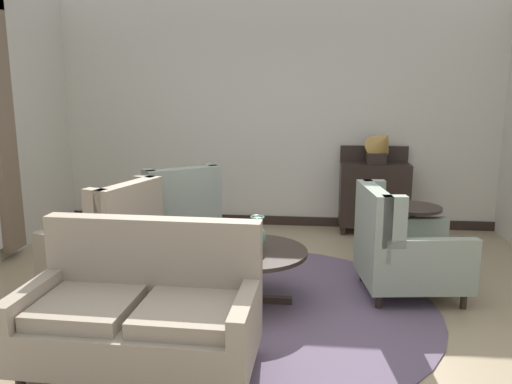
{
  "coord_description": "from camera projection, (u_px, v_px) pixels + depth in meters",
  "views": [
    {
      "loc": [
        0.47,
        -3.84,
        1.89
      ],
      "look_at": [
        -0.01,
        0.57,
        0.96
      ],
      "focal_mm": 36.5,
      "sensor_mm": 36.0,
      "label": 1
    }
  ],
  "objects": [
    {
      "name": "ground",
      "position": [
        249.0,
        323.0,
        4.18
      ],
      "size": [
        8.58,
        8.58,
        0.0
      ],
      "primitive_type": "plane",
      "color": "#9E896B"
    },
    {
      "name": "wall_back",
      "position": [
        277.0,
        114.0,
        6.85
      ],
      "size": [
        5.97,
        0.08,
        2.99
      ],
      "primitive_type": "cube",
      "color": "beige",
      "rests_on": "ground"
    },
    {
      "name": "baseboard_back",
      "position": [
        276.0,
        220.0,
        7.09
      ],
      "size": [
        5.81,
        0.03,
        0.12
      ],
      "primitive_type": "cube",
      "color": "black",
      "rests_on": "ground"
    },
    {
      "name": "area_rug",
      "position": [
        253.0,
        307.0,
        4.47
      ],
      "size": [
        3.15,
        3.15,
        0.01
      ],
      "primitive_type": "cylinder",
      "color": "#5B4C60",
      "rests_on": "ground"
    },
    {
      "name": "coffee_table",
      "position": [
        251.0,
        259.0,
        4.48
      ],
      "size": [
        0.98,
        0.98,
        0.49
      ],
      "color": "black",
      "rests_on": "ground"
    },
    {
      "name": "porcelain_vase",
      "position": [
        257.0,
        236.0,
        4.4
      ],
      "size": [
        0.15,
        0.15,
        0.31
      ],
      "color": "#4C7A66",
      "rests_on": "coffee_table"
    },
    {
      "name": "settee",
      "position": [
        142.0,
        313.0,
        3.43
      ],
      "size": [
        1.54,
        0.84,
        0.98
      ],
      "rotation": [
        0.0,
        0.0,
        -0.03
      ],
      "color": "gray",
      "rests_on": "ground"
    },
    {
      "name": "armchair_near_sideboard",
      "position": [
        109.0,
        246.0,
        4.77
      ],
      "size": [
        1.07,
        1.01,
        1.04
      ],
      "rotation": [
        0.0,
        0.0,
        4.39
      ],
      "color": "gray",
      "rests_on": "ground"
    },
    {
      "name": "armchair_near_window",
      "position": [
        403.0,
        250.0,
        4.67
      ],
      "size": [
        0.98,
        0.9,
        1.0
      ],
      "rotation": [
        0.0,
        0.0,
        1.7
      ],
      "color": "gray",
      "rests_on": "ground"
    },
    {
      "name": "armchair_beside_settee",
      "position": [
        175.0,
        219.0,
        5.69
      ],
      "size": [
        1.18,
        1.2,
        1.04
      ],
      "rotation": [
        0.0,
        0.0,
        3.77
      ],
      "color": "gray",
      "rests_on": "ground"
    },
    {
      "name": "side_table",
      "position": [
        412.0,
        234.0,
        5.13
      ],
      "size": [
        0.53,
        0.53,
        0.71
      ],
      "color": "black",
      "rests_on": "ground"
    },
    {
      "name": "sideboard",
      "position": [
        374.0,
        194.0,
        6.63
      ],
      "size": [
        0.86,
        0.41,
        1.1
      ],
      "color": "black",
      "rests_on": "ground"
    },
    {
      "name": "gramophone",
      "position": [
        381.0,
        145.0,
        6.41
      ],
      "size": [
        0.48,
        0.53,
        0.51
      ],
      "color": "black",
      "rests_on": "sideboard"
    }
  ]
}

